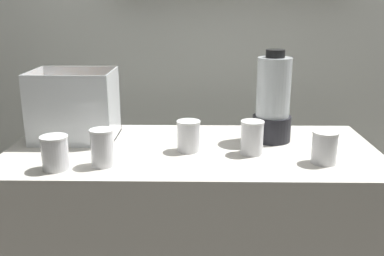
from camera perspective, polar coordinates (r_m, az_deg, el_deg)
The scene contains 9 objects.
counter at distance 1.85m, azimuth -0.00°, elevation -16.00°, with size 1.40×0.64×0.90m, color beige.
back_wall_unit at distance 2.33m, azimuth 0.41°, elevation 12.00°, with size 2.60×0.24×2.50m.
carrot_display_bin at distance 1.81m, azimuth -14.76°, elevation 1.39°, with size 0.32×0.24×0.28m.
blender_pitcher at distance 1.74m, azimuth 10.57°, elevation 3.38°, with size 0.15×0.15×0.36m.
juice_cup_orange_far_left at distance 1.50m, azimuth -17.53°, elevation -3.41°, with size 0.09×0.09×0.11m.
juice_cup_orange_left at distance 1.49m, azimuth -11.67°, elevation -2.86°, with size 0.08×0.08×0.13m.
juice_cup_mango_middle at distance 1.61m, azimuth -0.46°, elevation -1.32°, with size 0.09×0.09×0.12m.
juice_cup_mango_right at distance 1.59m, azimuth 7.88°, elevation -1.53°, with size 0.09×0.09×0.12m.
juice_cup_beet_far_right at distance 1.55m, azimuth 16.99°, elevation -2.73°, with size 0.09×0.09×0.11m.
Camera 1 is at (0.03, -1.56, 1.43)m, focal length 40.59 mm.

